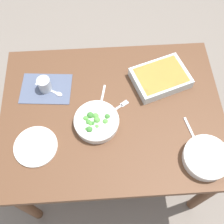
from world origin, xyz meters
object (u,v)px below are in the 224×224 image
(drink_cup, at_px, (45,85))
(side_plate, at_px, (36,146))
(baking_dish, at_px, (160,78))
(fork_on_table, at_px, (117,109))
(spoon_by_stew, at_px, (194,136))
(stew_bowl, at_px, (206,158))
(spoon_spare, at_px, (53,91))
(broccoli_bowl, at_px, (96,122))
(spoon_by_broccoli, at_px, (101,102))

(drink_cup, height_order, side_plate, drink_cup)
(baking_dish, distance_m, fork_on_table, 0.31)
(drink_cup, xyz_separation_m, spoon_by_stew, (-0.77, 0.34, -0.03))
(stew_bowl, bearing_deg, spoon_spare, -30.18)
(broccoli_bowl, distance_m, spoon_spare, 0.32)
(baking_dish, relative_size, spoon_spare, 2.21)
(spoon_spare, bearing_deg, side_plate, 77.48)
(side_plate, bearing_deg, fork_on_table, -155.49)
(broccoli_bowl, height_order, spoon_by_broccoli, broccoli_bowl)
(broccoli_bowl, relative_size, spoon_by_stew, 1.35)
(spoon_by_stew, relative_size, spoon_by_broccoli, 1.00)
(spoon_by_broccoli, height_order, fork_on_table, spoon_by_broccoli)
(spoon_by_stew, bearing_deg, spoon_spare, -23.49)
(spoon_by_stew, bearing_deg, side_plate, 0.38)
(stew_bowl, height_order, spoon_by_broccoli, stew_bowl)
(drink_cup, distance_m, spoon_by_broccoli, 0.33)
(spoon_spare, bearing_deg, baking_dish, -176.71)
(spoon_by_stew, height_order, spoon_by_broccoli, same)
(spoon_by_broccoli, bearing_deg, baking_dish, -160.16)
(side_plate, relative_size, spoon_spare, 1.37)
(side_plate, distance_m, fork_on_table, 0.47)
(fork_on_table, bearing_deg, broccoli_bowl, 37.07)
(stew_bowl, height_order, broccoli_bowl, broccoli_bowl)
(spoon_by_broccoli, bearing_deg, spoon_by_stew, 153.55)
(stew_bowl, distance_m, baking_dish, 0.50)
(baking_dish, xyz_separation_m, drink_cup, (0.65, 0.01, 0.00))
(spoon_by_stew, bearing_deg, drink_cup, -23.84)
(broccoli_bowl, relative_size, spoon_spare, 1.46)
(drink_cup, xyz_separation_m, side_plate, (0.03, 0.35, -0.03))
(spoon_spare, bearing_deg, stew_bowl, 149.82)
(spoon_spare, relative_size, fork_on_table, 1.02)
(baking_dish, distance_m, spoon_spare, 0.61)
(spoon_by_broccoli, bearing_deg, spoon_spare, -18.04)
(baking_dish, distance_m, spoon_by_broccoli, 0.36)
(drink_cup, relative_size, spoon_spare, 0.53)
(drink_cup, bearing_deg, spoon_spare, 149.66)
(broccoli_bowl, bearing_deg, baking_dish, -145.83)
(fork_on_table, bearing_deg, baking_dish, -147.17)
(baking_dish, relative_size, side_plate, 1.61)
(stew_bowl, bearing_deg, baking_dish, -72.11)
(baking_dish, xyz_separation_m, spoon_by_stew, (-0.12, 0.35, -0.03))
(drink_cup, relative_size, side_plate, 0.39)
(side_plate, height_order, spoon_by_broccoli, side_plate)
(broccoli_bowl, xyz_separation_m, spoon_by_stew, (-0.49, 0.10, -0.03))
(baking_dish, bearing_deg, stew_bowl, 107.89)
(side_plate, bearing_deg, spoon_by_stew, -179.62)
(broccoli_bowl, relative_size, baking_dish, 0.66)
(drink_cup, bearing_deg, side_plate, 84.27)
(spoon_by_stew, bearing_deg, spoon_by_broccoli, -26.45)
(spoon_by_stew, xyz_separation_m, spoon_spare, (0.73, -0.32, 0.00))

